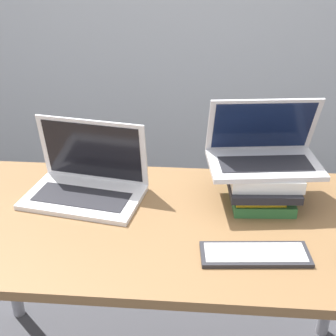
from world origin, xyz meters
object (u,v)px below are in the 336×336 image
object	(u,v)px
laptop_on_books	(263,151)
wireless_keyboard	(255,254)
laptop_left	(87,181)
book_stack	(260,182)

from	to	relation	value
laptop_on_books	wireless_keyboard	world-z (taller)	laptop_on_books
laptop_on_books	wireless_keyboard	size ratio (longest dim) A/B	1.22
laptop_left	laptop_on_books	world-z (taller)	laptop_on_books
laptop_on_books	book_stack	bearing A→B (deg)	-97.84
laptop_left	book_stack	size ratio (longest dim) A/B	1.42
laptop_left	wireless_keyboard	bearing A→B (deg)	-28.46
book_stack	wireless_keyboard	bearing A→B (deg)	-97.02
laptop_left	laptop_on_books	distance (m)	0.59
laptop_on_books	wireless_keyboard	xyz separation A→B (m)	(-0.04, -0.32, -0.16)
laptop_left	laptop_on_books	size ratio (longest dim) A/B	1.10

